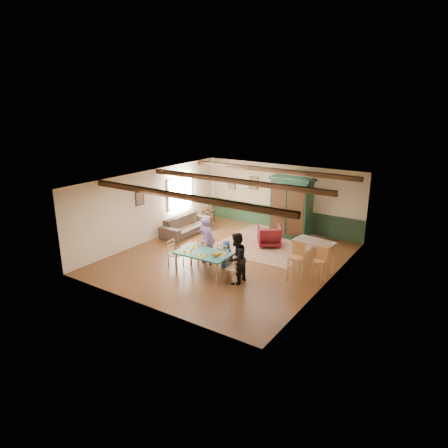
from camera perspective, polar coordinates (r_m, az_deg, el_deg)
The scene contains 35 objects.
floor at distance 13.75m, azimuth 0.59°, elevation -4.83°, with size 8.00×8.00×0.00m, color #4F2B16.
wall_back at distance 16.69m, azimuth 8.15°, elevation 3.85°, with size 7.00×0.02×2.70m, color beige.
wall_left at distance 15.42m, azimuth -10.37°, elevation 2.63°, with size 0.02×8.00×2.70m, color beige.
wall_right at distance 11.86m, azimuth 14.93°, elevation -2.16°, with size 0.02×8.00×2.70m, color beige.
ceiling at distance 12.98m, azimuth 0.62°, elevation 6.28°, with size 7.00×8.00×0.02m, color white.
wainscot_back at distance 16.90m, azimuth 7.99°, elevation 0.87°, with size 6.95×0.03×0.90m, color #213D26.
ceiling_beam_front at distance 11.18m, azimuth -5.84°, elevation 3.92°, with size 6.95×0.16×0.16m, color black.
ceiling_beam_mid at distance 13.33m, azimuth 1.57°, elevation 6.17°, with size 6.95×0.16×0.16m, color black.
ceiling_beam_back at distance 15.56m, azimuth 6.72°, elevation 7.67°, with size 6.95×0.16×0.16m, color black.
window_left at distance 16.58m, azimuth -6.27°, elevation 4.55°, with size 0.06×1.60×1.30m, color white, non-canonical shape.
picture_left_wall at distance 14.90m, azimuth -11.96°, elevation 3.60°, with size 0.04×0.42×0.52m, color gray, non-canonical shape.
picture_back_a at distance 17.15m, azimuth 4.24°, elevation 5.88°, with size 0.45×0.04×0.55m, color gray, non-canonical shape.
picture_back_b at distance 17.73m, azimuth 1.12°, elevation 5.81°, with size 0.38×0.04×0.48m, color gray, non-canonical shape.
dining_table at distance 12.40m, azimuth -2.98°, elevation -5.65°, with size 1.69×0.94×0.70m, color #1F645E, non-canonical shape.
dining_chair_far_left at distance 13.08m, azimuth -2.66°, elevation -3.95°, with size 0.39×0.41×0.89m, color #A77953, non-canonical shape.
dining_chair_far_right at distance 12.70m, azimuth 0.15°, elevation -4.60°, with size 0.39×0.41×0.89m, color #A77953, non-canonical shape.
dining_chair_end_left at distance 12.97m, azimuth -6.92°, elevation -4.25°, with size 0.39×0.41×0.89m, color #A77953, non-canonical shape.
dining_chair_end_right at distance 11.83m, azimuth 1.34°, elevation -6.31°, with size 0.39×0.41×0.89m, color #A77953, non-canonical shape.
person_man at distance 13.01m, azimuth -2.49°, elevation -2.36°, with size 0.59×0.39×1.62m, color #7E5A9A.
person_woman at distance 11.66m, azimuth 1.75°, elevation -4.93°, with size 0.75×0.59×1.55m, color black.
person_child at distance 12.75m, azimuth 0.32°, elevation -4.39°, with size 0.46×0.30×0.94m, color #2858A2.
cat at distance 11.90m, azimuth -1.22°, elevation -4.38°, with size 0.34×0.13×0.17m, color #C96623, non-canonical shape.
place_setting_near_left at distance 12.36m, azimuth -5.60°, elevation -3.76°, with size 0.38×0.28×0.11m, color yellow, non-canonical shape.
place_setting_near_center at distance 12.02m, azimuth -3.28°, elevation -4.32°, with size 0.38×0.28×0.11m, color yellow, non-canonical shape.
place_setting_far_left at distance 12.71m, azimuth -4.33°, elevation -3.12°, with size 0.38×0.28×0.11m, color yellow, non-canonical shape.
place_setting_far_right at distance 12.16m, azimuth -0.38°, elevation -4.02°, with size 0.38×0.28×0.11m, color yellow, non-canonical shape.
area_rug at distance 15.23m, azimuth 6.27°, elevation -2.68°, with size 3.24×3.85×0.01m, color tan.
armoire at distance 15.60m, azimuth 9.55°, elevation 2.27°, with size 1.70×0.68×2.40m, color black.
armchair at distance 14.82m, azimuth 6.48°, elevation -1.72°, with size 0.82×0.84×0.76m, color #450D15.
sofa at distance 16.23m, azimuth -5.40°, elevation -0.11°, with size 2.37×0.93×0.69m, color #413228.
end_table at distance 17.57m, azimuth -2.20°, elevation 1.07°, with size 0.44×0.44×0.55m, color black, non-canonical shape.
table_lamp at distance 17.43m, azimuth -2.22°, elevation 2.72°, with size 0.28×0.28×0.50m, color beige, non-canonical shape.
counter_table at distance 12.79m, azimuth 12.58°, elevation -4.55°, with size 1.22×0.71×1.02m, color tan, non-canonical shape.
bar_stool_left at distance 12.03m, azimuth 10.16°, elevation -5.38°, with size 0.42×0.47×1.20m, color tan, non-canonical shape.
bar_stool_right at distance 12.13m, azimuth 13.43°, elevation -5.75°, with size 0.37×0.41×1.06m, color tan, non-canonical shape.
Camera 1 is at (6.95, -10.68, 5.18)m, focal length 32.00 mm.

